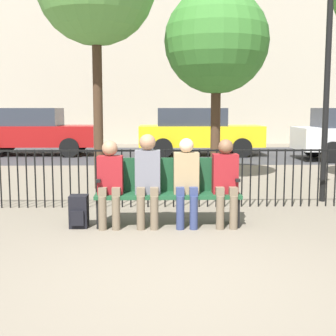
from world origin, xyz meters
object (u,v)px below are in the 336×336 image
Objects in this scene: tree_1 at (217,42)px; parked_car_2 at (198,131)px; parked_car_0 at (33,131)px; seated_person_3 at (226,178)px; park_bench at (168,189)px; seated_person_2 at (186,178)px; lamp_post at (328,46)px; seated_person_0 at (110,179)px; backpack at (79,212)px; seated_person_1 at (148,175)px.

tree_1 reaches higher than parked_car_2.
parked_car_0 is at bearing 132.93° from tree_1.
park_bench is at bearing 170.46° from seated_person_3.
seated_person_2 is 0.29× the size of tree_1.
parked_car_0 is at bearing 178.42° from parked_car_2.
park_bench is at bearing -150.30° from lamp_post.
seated_person_3 is at bearing 0.03° from seated_person_0.
backpack is (-1.21, -0.15, -0.28)m from park_bench.
lamp_post reaches higher than seated_person_1.
park_bench is 0.48× the size of tree_1.
seated_person_0 reaches higher than backpack.
seated_person_2 is at bearing -102.48° from tree_1.
seated_person_1 is 1.06× the size of seated_person_3.
tree_1 reaches higher than seated_person_0.
seated_person_3 reaches higher than seated_person_0.
seated_person_1 is (0.51, 0.00, 0.05)m from seated_person_0.
lamp_post reaches higher than parked_car_0.
lamp_post is at bearing 25.67° from seated_person_0.
backpack is 5.46m from tree_1.
seated_person_3 is at bearing -95.08° from tree_1.
seated_person_1 reaches higher than backpack.
lamp_post is 0.96× the size of parked_car_2.
lamp_post is 11.13m from parked_car_0.
backpack is 0.11× the size of lamp_post.
parked_car_2 is (1.53, 9.86, 0.13)m from seated_person_1.
backpack is 0.10× the size of parked_car_2.
seated_person_2 is at bearing 0.84° from backpack.
lamp_post reaches higher than backpack.
parked_car_2 is at bearing 75.96° from backpack.
lamp_post is at bearing 40.92° from seated_person_3.
backpack is at bearing -72.22° from parked_car_0.
seated_person_1 is at bearing -98.85° from parked_car_2.
parked_car_2 is (2.47, 9.88, 0.63)m from backpack.
parked_car_0 is at bearing 112.53° from seated_person_1.
backpack is (-0.43, -0.02, -0.45)m from seated_person_0.
seated_person_0 is (-0.79, -0.13, 0.16)m from park_bench.
seated_person_0 is 1.57m from seated_person_3.
lamp_post is (3.52, 1.69, 1.98)m from seated_person_0.
park_bench is 0.81m from seated_person_0.
parked_car_0 is 5.69m from parked_car_2.
park_bench is 3.80m from lamp_post.
parked_car_0 reaches higher than seated_person_0.
tree_1 reaches higher than seated_person_1.
parked_car_2 is (5.69, -0.16, 0.00)m from parked_car_0.
seated_person_0 is 5.05m from tree_1.
tree_1 reaches higher than parked_car_0.
tree_1 is 6.23m from parked_car_2.
tree_1 is at bearing -91.15° from parked_car_2.
seated_person_3 is at bearing 0.59° from backpack.
park_bench is 4.78m from tree_1.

